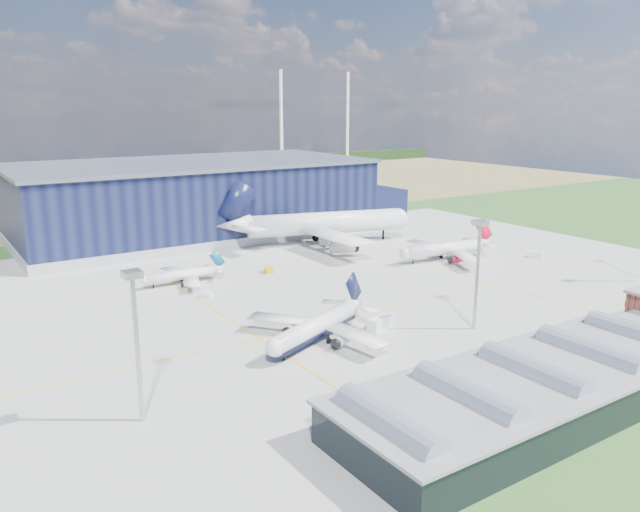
{
  "coord_description": "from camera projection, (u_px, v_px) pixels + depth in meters",
  "views": [
    {
      "loc": [
        -84.49,
        -114.29,
        45.48
      ],
      "look_at": [
        -0.63,
        11.92,
        8.6
      ],
      "focal_mm": 35.0,
      "sensor_mm": 36.0,
      "label": 1
    }
  ],
  "objects": [
    {
      "name": "airliner_widebody",
      "position": [
        326.0,
        212.0,
        206.86
      ],
      "size": [
        82.51,
        81.52,
        21.82
      ],
      "primitive_type": null,
      "rotation": [
        0.0,
        0.0,
        -0.28
      ],
      "color": "white",
      "rests_on": "ground"
    },
    {
      "name": "glass_concourse",
      "position": [
        547.0,
        384.0,
        95.79
      ],
      "size": [
        78.0,
        23.0,
        8.6
      ],
      "color": "black",
      "rests_on": "ground"
    },
    {
      "name": "gse_cart_b",
      "position": [
        207.0,
        295.0,
        151.04
      ],
      "size": [
        3.27,
        3.47,
        1.25
      ],
      "primitive_type": "cube",
      "rotation": [
        0.0,
        0.0,
        0.64
      ],
      "color": "white",
      "rests_on": "ground"
    },
    {
      "name": "light_mast_west",
      "position": [
        135.0,
        322.0,
        88.49
      ],
      "size": [
        2.6,
        2.6,
        23.0
      ],
      "color": "#AFB2B6",
      "rests_on": "ground"
    },
    {
      "name": "apron",
      "position": [
        326.0,
        290.0,
        156.77
      ],
      "size": [
        220.0,
        160.0,
        0.08
      ],
      "color": "#9B9B96",
      "rests_on": "ground"
    },
    {
      "name": "ground",
      "position": [
        350.0,
        300.0,
        148.68
      ],
      "size": [
        600.0,
        600.0,
        0.0
      ],
      "primitive_type": "plane",
      "color": "#2A5520",
      "rests_on": "ground"
    },
    {
      "name": "airliner_regional",
      "position": [
        181.0,
        270.0,
        161.2
      ],
      "size": [
        24.01,
        23.51,
        7.66
      ],
      "primitive_type": null,
      "rotation": [
        0.0,
        0.0,
        3.12
      ],
      "color": "white",
      "rests_on": "ground"
    },
    {
      "name": "hangar",
      "position": [
        201.0,
        201.0,
        224.17
      ],
      "size": [
        145.0,
        62.0,
        26.1
      ],
      "color": "black",
      "rests_on": "ground"
    },
    {
      "name": "airliner_red",
      "position": [
        444.0,
        242.0,
        185.4
      ],
      "size": [
        38.58,
        37.95,
        11.18
      ],
      "primitive_type": null,
      "rotation": [
        0.0,
        0.0,
        3.0
      ],
      "color": "white",
      "rests_on": "ground"
    },
    {
      "name": "airliner_navy",
      "position": [
        316.0,
        317.0,
        120.88
      ],
      "size": [
        43.15,
        42.77,
        10.81
      ],
      "primitive_type": null,
      "rotation": [
        0.0,
        0.0,
        3.54
      ],
      "color": "white",
      "rests_on": "ground"
    },
    {
      "name": "gse_tug_c",
      "position": [
        269.0,
        270.0,
        172.7
      ],
      "size": [
        3.32,
        4.12,
        1.56
      ],
      "primitive_type": "cube",
      "rotation": [
        0.0,
        0.0,
        -0.35
      ],
      "color": "gold",
      "rests_on": "ground"
    },
    {
      "name": "farmland",
      "position": [
        102.0,
        194.0,
        326.72
      ],
      "size": [
        600.0,
        220.0,
        0.01
      ],
      "primitive_type": "cube",
      "color": "#92834E",
      "rests_on": "ground"
    },
    {
      "name": "gse_tug_b",
      "position": [
        357.0,
        405.0,
        95.29
      ],
      "size": [
        3.58,
        3.96,
        1.43
      ],
      "primitive_type": "cube",
      "rotation": [
        0.0,
        0.0,
        -0.54
      ],
      "color": "gold",
      "rests_on": "ground"
    },
    {
      "name": "light_mast_center",
      "position": [
        478.0,
        257.0,
        126.13
      ],
      "size": [
        2.6,
        2.6,
        23.0
      ],
      "color": "#AFB2B6",
      "rests_on": "ground"
    },
    {
      "name": "gse_van_a",
      "position": [
        380.0,
        323.0,
        129.53
      ],
      "size": [
        6.38,
        4.14,
        2.57
      ],
      "primitive_type": "cube",
      "rotation": [
        0.0,
        0.0,
        1.86
      ],
      "color": "white",
      "rests_on": "ground"
    },
    {
      "name": "gse_van_b",
      "position": [
        536.0,
        255.0,
        189.5
      ],
      "size": [
        3.68,
        4.84,
        2.02
      ],
      "primitive_type": "cube",
      "rotation": [
        0.0,
        0.0,
        0.43
      ],
      "color": "white",
      "rests_on": "ground"
    },
    {
      "name": "car_b",
      "position": [
        554.0,
        352.0,
        116.2
      ],
      "size": [
        3.43,
        1.21,
        1.13
      ],
      "primitive_type": "imported",
      "rotation": [
        0.0,
        0.0,
        1.57
      ],
      "color": "#99999E",
      "rests_on": "ground"
    },
    {
      "name": "treeline",
      "position": [
        67.0,
        173.0,
        390.52
      ],
      "size": [
        600.0,
        8.0,
        8.0
      ],
      "primitive_type": "cube",
      "color": "black",
      "rests_on": "ground"
    }
  ]
}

